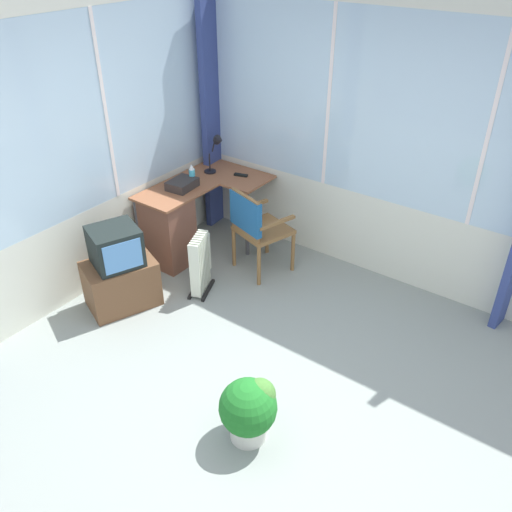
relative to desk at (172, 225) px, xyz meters
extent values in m
cube|color=gray|center=(-1.12, -1.92, -0.45)|extent=(5.34, 5.45, 0.06)
cube|color=silver|center=(-1.12, 0.33, -0.01)|extent=(4.34, 0.06, 0.83)
cube|color=silver|center=(-1.12, 0.33, 1.27)|extent=(4.25, 0.06, 1.71)
cube|color=silver|center=(-1.12, 0.33, 2.21)|extent=(4.34, 0.06, 0.18)
cube|color=white|center=(-0.40, 0.33, 1.27)|extent=(0.04, 0.07, 1.71)
cube|color=silver|center=(1.08, -1.92, -0.01)|extent=(0.06, 4.45, 0.83)
cube|color=silver|center=(1.08, -1.92, 1.27)|extent=(0.06, 4.36, 1.71)
cube|color=white|center=(1.08, -2.66, 1.27)|extent=(0.07, 0.04, 1.71)
cube|color=white|center=(1.08, -1.18, 1.27)|extent=(0.07, 0.04, 1.71)
cube|color=#334281|center=(0.95, 0.20, 0.89)|extent=(0.32, 0.09, 2.62)
cube|color=brown|center=(0.36, 0.02, 0.34)|extent=(1.33, 0.53, 0.02)
cube|color=brown|center=(0.76, -0.43, 0.34)|extent=(0.53, 0.37, 0.02)
cube|color=brown|center=(-0.07, 0.02, -0.05)|extent=(0.40, 0.49, 0.74)
cylinder|color=#4C4C51|center=(0.54, -0.58, -0.05)|extent=(0.04, 0.04, 0.75)
cylinder|color=#4C4C51|center=(-0.26, 0.24, -0.05)|extent=(0.04, 0.04, 0.75)
cylinder|color=black|center=(0.67, 0.03, 0.36)|extent=(0.13, 0.13, 0.02)
cylinder|color=black|center=(0.67, 0.03, 0.47)|extent=(0.02, 0.02, 0.20)
cylinder|color=black|center=(0.72, 0.00, 0.67)|extent=(0.03, 0.09, 0.19)
cone|color=black|center=(0.77, -0.04, 0.71)|extent=(0.13, 0.13, 0.12)
cube|color=black|center=(0.79, -0.31, 0.37)|extent=(0.08, 0.16, 0.02)
cylinder|color=#46B7D0|center=(0.33, -0.02, 0.43)|extent=(0.06, 0.06, 0.16)
cone|color=white|center=(0.33, -0.02, 0.54)|extent=(0.06, 0.06, 0.06)
cube|color=#2D2827|center=(0.18, -0.01, 0.40)|extent=(0.32, 0.26, 0.09)
cylinder|color=olive|center=(0.57, -1.15, -0.20)|extent=(0.04, 0.04, 0.44)
cylinder|color=olive|center=(0.70, -0.73, -0.20)|extent=(0.04, 0.04, 0.44)
cylinder|color=olive|center=(0.15, -1.02, -0.20)|extent=(0.04, 0.04, 0.44)
cylinder|color=olive|center=(0.28, -0.60, -0.20)|extent=(0.04, 0.04, 0.44)
cube|color=olive|center=(0.42, -0.87, 0.04)|extent=(0.60, 0.60, 0.04)
cube|color=olive|center=(0.21, -0.81, 0.27)|extent=(0.16, 0.42, 0.43)
cube|color=#1E568E|center=(0.21, -0.81, 0.30)|extent=(0.19, 0.45, 0.36)
cube|color=olive|center=(0.36, -1.08, 0.22)|extent=(0.42, 0.17, 0.03)
cube|color=olive|center=(0.49, -0.66, 0.22)|extent=(0.42, 0.17, 0.03)
cube|color=brown|center=(-0.87, -0.15, -0.19)|extent=(0.76, 0.65, 0.46)
cube|color=black|center=(-0.87, -0.15, 0.22)|extent=(0.54, 0.53, 0.36)
cube|color=#5692D5|center=(-0.95, -0.34, 0.22)|extent=(0.32, 0.14, 0.28)
cube|color=silver|center=(-0.41, -0.67, -0.10)|extent=(0.06, 0.10, 0.58)
cube|color=silver|center=(-0.37, -0.65, -0.10)|extent=(0.06, 0.10, 0.58)
cube|color=silver|center=(-0.34, -0.64, -0.10)|extent=(0.06, 0.10, 0.58)
cube|color=silver|center=(-0.30, -0.62, -0.10)|extent=(0.06, 0.10, 0.58)
cube|color=silver|center=(-0.26, -0.61, -0.10)|extent=(0.06, 0.10, 0.58)
cube|color=silver|center=(-0.22, -0.59, -0.10)|extent=(0.06, 0.10, 0.58)
cube|color=silver|center=(-0.18, -0.57, -0.10)|extent=(0.06, 0.10, 0.58)
cube|color=silver|center=(-0.14, -0.56, -0.10)|extent=(0.06, 0.10, 0.58)
cube|color=black|center=(-0.25, -0.68, -0.41)|extent=(0.34, 0.16, 0.03)
cube|color=black|center=(-0.30, -0.55, -0.41)|extent=(0.34, 0.16, 0.03)
cube|color=silver|center=(-0.10, -0.54, -0.07)|extent=(0.08, 0.10, 0.41)
cylinder|color=silver|center=(-1.42, -2.06, -0.35)|extent=(0.26, 0.26, 0.14)
sphere|color=#1E7126|center=(-1.42, -2.06, -0.13)|extent=(0.41, 0.41, 0.41)
sphere|color=#477F34|center=(-1.34, -2.10, -0.04)|extent=(0.23, 0.23, 0.23)
camera|label=1|loc=(-3.46, -3.61, 2.74)|focal=37.58mm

